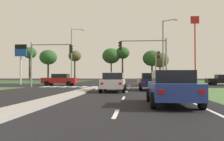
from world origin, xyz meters
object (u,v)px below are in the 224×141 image
at_px(treeline_fourth, 111,56).
at_px(treeline_fifth, 123,53).
at_px(traffic_signal_near_right, 148,53).
at_px(treeline_near, 30,53).
at_px(traffic_signal_near_left, 47,56).
at_px(car_navy_seventh, 150,81).
at_px(car_beige_third, 153,80).
at_px(car_maroon_fourth, 109,78).
at_px(car_red_fifth, 60,80).
at_px(treeline_third, 75,56).
at_px(fastfood_pole_sign, 195,35).
at_px(street_lamp_third, 73,53).
at_px(pedestrian_at_median, 111,76).
at_px(car_white_near, 114,82).
at_px(car_blue_second, 172,87).
at_px(street_lamp_second, 164,49).
at_px(fuel_price_totem, 21,55).
at_px(car_black_sixth, 223,80).
at_px(treeline_sixth, 152,58).
at_px(traffic_signal_far_right, 157,61).
at_px(treeline_second, 48,57).
at_px(treeline_seventh, 160,60).

height_order(treeline_fourth, treeline_fifth, treeline_fifth).
distance_m(traffic_signal_near_right, treeline_near, 52.26).
xyz_separation_m(traffic_signal_near_left, treeline_fourth, (3.66, 39.25, 3.19)).
distance_m(car_navy_seventh, traffic_signal_near_left, 12.59).
bearing_deg(treeline_near, traffic_signal_near_left, -64.01).
height_order(car_beige_third, treeline_fifth, treeline_fifth).
distance_m(car_maroon_fourth, treeline_fifth, 7.95).
distance_m(car_red_fifth, treeline_third, 36.73).
xyz_separation_m(fastfood_pole_sign, treeline_fifth, (-16.44, 11.30, -2.82)).
relative_size(car_navy_seventh, fastfood_pole_sign, 0.30).
bearing_deg(street_lamp_third, pedestrian_at_median, -29.64).
bearing_deg(car_white_near, car_blue_second, -69.86).
bearing_deg(car_blue_second, street_lamp_second, 83.85).
bearing_deg(traffic_signal_near_left, treeline_fourth, 84.68).
xyz_separation_m(car_maroon_fourth, fuel_price_totem, (-10.77, -27.81, 3.66)).
height_order(car_white_near, street_lamp_second, street_lamp_second).
bearing_deg(street_lamp_third, car_black_sixth, -26.77).
bearing_deg(car_maroon_fourth, traffic_signal_near_left, 84.68).
bearing_deg(treeline_sixth, fastfood_pole_sign, -50.71).
xyz_separation_m(car_blue_second, car_red_fifth, (-11.51, 21.18, 0.03)).
xyz_separation_m(car_white_near, pedestrian_at_median, (-2.32, 22.78, 0.46)).
bearing_deg(traffic_signal_near_left, car_beige_third, 27.89).
relative_size(traffic_signal_near_left, fuel_price_totem, 0.84).
bearing_deg(traffic_signal_near_right, car_white_near, -113.52).
distance_m(car_beige_third, street_lamp_second, 4.52).
relative_size(car_beige_third, car_maroon_fourth, 0.99).
bearing_deg(car_red_fifth, street_lamp_second, -81.71).
xyz_separation_m(traffic_signal_far_right, treeline_sixth, (1.23, 27.41, 2.41)).
xyz_separation_m(car_navy_seventh, treeline_third, (-18.00, 45.33, 6.07)).
bearing_deg(car_beige_third, traffic_signal_near_right, -9.30).
bearing_deg(treeline_sixth, traffic_signal_near_left, -110.63).
bearing_deg(car_black_sixth, car_navy_seventh, 139.91).
distance_m(fuel_price_totem, treeline_second, 31.72).
xyz_separation_m(treeline_fifth, treeline_seventh, (9.87, -1.36, -1.99)).
bearing_deg(treeline_seventh, pedestrian_at_median, -115.47).
relative_size(fuel_price_totem, treeline_fifth, 0.66).
xyz_separation_m(car_black_sixth, treeline_fifth, (-15.27, 31.54, 6.72)).
height_order(car_red_fifth, treeline_sixth, treeline_sixth).
bearing_deg(treeline_sixth, car_navy_seventh, -94.29).
bearing_deg(fuel_price_totem, car_navy_seventh, -36.21).
relative_size(treeline_fourth, treeline_fifth, 0.96).
distance_m(car_black_sixth, fuel_price_totem, 29.58).
xyz_separation_m(traffic_signal_near_right, treeline_fourth, (-7.68, 39.25, 2.97)).
bearing_deg(car_maroon_fourth, fuel_price_totem, 68.84).
bearing_deg(car_white_near, street_lamp_third, 110.71).
xyz_separation_m(car_navy_seventh, traffic_signal_far_right, (2.03, 16.05, 2.78)).
height_order(car_red_fifth, treeline_fourth, treeline_fourth).
bearing_deg(street_lamp_third, car_blue_second, -69.43).
bearing_deg(car_navy_seventh, treeline_second, 119.66).
distance_m(car_white_near, street_lamp_second, 15.93).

